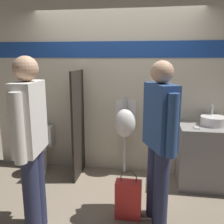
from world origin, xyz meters
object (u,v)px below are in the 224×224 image
(toilet, at_px, (37,153))
(person_in_vest, at_px, (31,140))
(cell_phone, at_px, (196,128))
(shopping_bag, at_px, (128,199))
(urinal_near_counter, at_px, (125,123))
(sink_basin, at_px, (213,121))
(person_with_lanyard, at_px, (159,137))

(toilet, relative_size, person_in_vest, 0.47)
(cell_phone, height_order, toilet, cell_phone)
(person_in_vest, bearing_deg, toilet, 18.42)
(cell_phone, xyz_separation_m, shopping_bag, (-0.83, -0.81, -0.66))
(urinal_near_counter, xyz_separation_m, toilet, (-1.38, -0.15, -0.51))
(person_in_vest, bearing_deg, shopping_bag, -74.96)
(sink_basin, height_order, person_in_vest, person_in_vest)
(urinal_near_counter, xyz_separation_m, shopping_bag, (0.16, -1.11, -0.59))
(sink_basin, bearing_deg, toilet, -179.20)
(sink_basin, height_order, urinal_near_counter, urinal_near_counter)
(toilet, distance_m, person_in_vest, 1.61)
(urinal_near_counter, distance_m, person_in_vest, 1.68)
(sink_basin, xyz_separation_m, shopping_bag, (-1.09, -0.99, -0.71))
(urinal_near_counter, bearing_deg, shopping_bag, -81.71)
(urinal_near_counter, relative_size, toilet, 1.41)
(person_in_vest, xyz_separation_m, shopping_bag, (0.94, 0.36, -0.78))
(urinal_near_counter, bearing_deg, toilet, -173.64)
(person_in_vest, relative_size, shopping_bag, 3.18)
(sink_basin, distance_m, cell_phone, 0.32)
(sink_basin, height_order, cell_phone, sink_basin)
(person_with_lanyard, bearing_deg, sink_basin, -62.80)
(cell_phone, distance_m, shopping_bag, 1.33)
(person_in_vest, bearing_deg, cell_phone, -62.69)
(sink_basin, xyz_separation_m, urinal_near_counter, (-1.25, 0.12, -0.12))
(person_in_vest, bearing_deg, urinal_near_counter, -34.08)
(toilet, xyz_separation_m, person_in_vest, (0.60, -1.32, 0.69))
(urinal_near_counter, height_order, person_in_vest, person_in_vest)
(urinal_near_counter, height_order, shopping_bag, urinal_near_counter)
(person_with_lanyard, bearing_deg, person_in_vest, 81.88)
(toilet, bearing_deg, person_in_vest, -65.50)
(urinal_near_counter, xyz_separation_m, person_in_vest, (-0.78, -1.47, 0.19))
(toilet, bearing_deg, cell_phone, -3.51)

